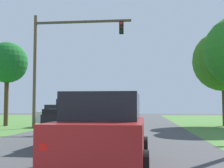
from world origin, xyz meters
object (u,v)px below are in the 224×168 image
at_px(red_suv_near, 104,130).
at_px(traffic_light, 58,53).
at_px(pickup_truck_lead, 83,121).
at_px(oak_tree_right, 223,61).
at_px(extra_tree_1, 7,63).
at_px(crossing_suv_far, 65,115).

height_order(red_suv_near, traffic_light, traffic_light).
bearing_deg(red_suv_near, pickup_truck_lead, 107.02).
xyz_separation_m(oak_tree_right, extra_tree_1, (-18.26, -1.88, -0.16)).
relative_size(oak_tree_right, extra_tree_1, 1.14).
relative_size(red_suv_near, oak_tree_right, 0.57).
distance_m(crossing_suv_far, extra_tree_1, 6.93).
xyz_separation_m(traffic_light, crossing_suv_far, (0.17, 1.68, -4.69)).
relative_size(red_suv_near, crossing_suv_far, 1.04).
distance_m(traffic_light, crossing_suv_far, 4.98).
relative_size(red_suv_near, pickup_truck_lead, 0.90).
distance_m(red_suv_near, traffic_light, 16.22).
bearing_deg(oak_tree_right, traffic_light, -161.75).
xyz_separation_m(traffic_light, oak_tree_right, (13.12, 4.32, -0.13)).
xyz_separation_m(pickup_truck_lead, oak_tree_right, (9.24, 13.63, 4.49)).
distance_m(red_suv_near, oak_tree_right, 20.85).
xyz_separation_m(red_suv_near, extra_tree_1, (-10.62, 17.00, 4.31)).
height_order(red_suv_near, pickup_truck_lead, red_suv_near).
height_order(red_suv_near, extra_tree_1, extra_tree_1).
bearing_deg(pickup_truck_lead, extra_tree_1, 127.51).
height_order(oak_tree_right, extra_tree_1, oak_tree_right).
height_order(traffic_light, extra_tree_1, traffic_light).
distance_m(pickup_truck_lead, oak_tree_right, 17.07).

